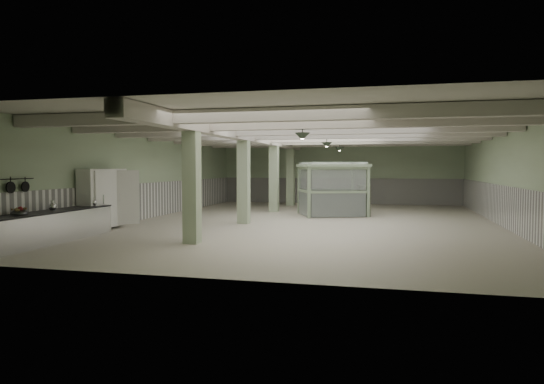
% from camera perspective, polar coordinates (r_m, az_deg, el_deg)
% --- Properties ---
extents(floor, '(20.00, 20.00, 0.00)m').
position_cam_1_polar(floor, '(19.16, 4.72, -3.56)').
color(floor, beige).
rests_on(floor, ground).
extents(ceiling, '(14.00, 20.00, 0.02)m').
position_cam_1_polar(ceiling, '(19.09, 4.77, 7.24)').
color(ceiling, beige).
rests_on(ceiling, wall_back).
extents(wall_back, '(14.00, 0.02, 3.60)m').
position_cam_1_polar(wall_back, '(28.96, 7.84, 2.21)').
color(wall_back, '#A9C49D').
rests_on(wall_back, floor).
extents(wall_front, '(14.00, 0.02, 3.60)m').
position_cam_1_polar(wall_front, '(9.30, -4.93, 0.62)').
color(wall_front, '#A9C49D').
rests_on(wall_front, floor).
extents(wall_left, '(0.02, 20.00, 3.60)m').
position_cam_1_polar(wall_left, '(21.28, -14.22, 1.87)').
color(wall_left, '#A9C49D').
rests_on(wall_left, floor).
extents(wall_right, '(0.02, 20.00, 3.60)m').
position_cam_1_polar(wall_right, '(19.23, 25.83, 1.55)').
color(wall_right, '#A9C49D').
rests_on(wall_right, floor).
extents(wainscot_left, '(0.05, 19.90, 1.50)m').
position_cam_1_polar(wainscot_left, '(21.32, -14.12, -0.95)').
color(wainscot_left, white).
rests_on(wainscot_left, floor).
extents(wainscot_right, '(0.05, 19.90, 1.50)m').
position_cam_1_polar(wainscot_right, '(19.27, 25.68, -1.57)').
color(wainscot_right, white).
rests_on(wainscot_right, floor).
extents(wainscot_back, '(13.90, 0.05, 1.50)m').
position_cam_1_polar(wainscot_back, '(28.96, 7.82, 0.13)').
color(wainscot_back, white).
rests_on(wainscot_back, floor).
extents(girder, '(0.45, 19.90, 0.40)m').
position_cam_1_polar(girder, '(19.62, -2.51, 6.49)').
color(girder, beige).
rests_on(girder, ceiling).
extents(beam_a, '(13.90, 0.35, 0.32)m').
position_cam_1_polar(beam_a, '(11.75, -1.01, 9.03)').
color(beam_a, beige).
rests_on(beam_a, ceiling).
extents(beam_b, '(13.90, 0.35, 0.32)m').
position_cam_1_polar(beam_b, '(14.17, 1.59, 8.00)').
color(beam_b, beige).
rests_on(beam_b, ceiling).
extents(beam_c, '(13.90, 0.35, 0.32)m').
position_cam_1_polar(beam_c, '(16.61, 3.41, 7.26)').
color(beam_c, beige).
rests_on(beam_c, ceiling).
extents(beam_d, '(13.90, 0.35, 0.32)m').
position_cam_1_polar(beam_d, '(19.07, 4.77, 6.70)').
color(beam_d, beige).
rests_on(beam_d, ceiling).
extents(beam_e, '(13.90, 0.35, 0.32)m').
position_cam_1_polar(beam_e, '(21.54, 5.81, 6.27)').
color(beam_e, beige).
rests_on(beam_e, ceiling).
extents(beam_f, '(13.90, 0.35, 0.32)m').
position_cam_1_polar(beam_f, '(24.02, 6.64, 5.93)').
color(beam_f, beige).
rests_on(beam_f, ceiling).
extents(beam_g, '(13.90, 0.35, 0.32)m').
position_cam_1_polar(beam_g, '(26.50, 7.31, 5.65)').
color(beam_g, beige).
rests_on(beam_g, ceiling).
extents(column_a, '(0.42, 0.42, 3.60)m').
position_cam_1_polar(column_a, '(13.93, -9.42, 1.38)').
color(column_a, '#A5B995').
rests_on(column_a, floor).
extents(column_b, '(0.42, 0.42, 3.60)m').
position_cam_1_polar(column_b, '(18.63, -3.36, 1.81)').
color(column_b, '#A5B995').
rests_on(column_b, floor).
extents(column_c, '(0.42, 0.42, 3.60)m').
position_cam_1_polar(column_c, '(23.45, 0.23, 2.06)').
color(column_c, '#A5B995').
rests_on(column_c, floor).
extents(column_d, '(0.42, 0.42, 3.60)m').
position_cam_1_polar(column_d, '(27.36, 2.19, 2.19)').
color(column_d, '#A5B995').
rests_on(column_d, floor).
extents(hook_rail, '(0.02, 1.20, 0.02)m').
position_cam_1_polar(hook_rail, '(14.95, -27.75, 1.37)').
color(hook_rail, black).
rests_on(hook_rail, wall_left).
extents(pendant_front, '(0.44, 0.44, 0.22)m').
position_cam_1_polar(pendant_front, '(14.05, 3.59, 6.52)').
color(pendant_front, '#2C3A2B').
rests_on(pendant_front, ceiling).
extents(pendant_mid, '(0.44, 0.44, 0.22)m').
position_cam_1_polar(pendant_mid, '(19.48, 6.45, 5.53)').
color(pendant_mid, '#2C3A2B').
rests_on(pendant_mid, ceiling).
extents(pendant_back, '(0.44, 0.44, 0.22)m').
position_cam_1_polar(pendant_back, '(24.44, 7.95, 5.00)').
color(pendant_back, '#2C3A2B').
rests_on(pendant_back, ceiling).
extents(prep_counter, '(0.91, 5.22, 0.91)m').
position_cam_1_polar(prep_counter, '(15.25, -25.03, -3.77)').
color(prep_counter, silver).
rests_on(prep_counter, floor).
extents(pitcher_near, '(0.25, 0.28, 0.31)m').
position_cam_1_polar(pitcher_near, '(15.40, -24.41, -1.48)').
color(pitcher_near, silver).
rests_on(pitcher_near, prep_counter).
extents(pitcher_far, '(0.21, 0.23, 0.28)m').
position_cam_1_polar(pitcher_far, '(16.79, -20.23, -1.09)').
color(pitcher_far, silver).
rests_on(pitcher_far, prep_counter).
extents(veg_colander, '(0.57, 0.57, 0.20)m').
position_cam_1_polar(veg_colander, '(14.59, -27.60, -2.01)').
color(veg_colander, '#39393E').
rests_on(veg_colander, prep_counter).
extents(orange_bowl, '(0.26, 0.26, 0.08)m').
position_cam_1_polar(orange_bowl, '(16.98, -20.57, -1.40)').
color(orange_bowl, '#B2B2B7').
rests_on(orange_bowl, prep_counter).
extents(skillet_near, '(0.04, 0.31, 0.31)m').
position_cam_1_polar(skillet_near, '(14.69, -28.39, 0.47)').
color(skillet_near, black).
rests_on(skillet_near, hook_rail).
extents(skillet_far, '(0.04, 0.29, 0.29)m').
position_cam_1_polar(skillet_far, '(15.09, -27.03, 0.56)').
color(skillet_far, black).
rests_on(skillet_far, hook_rail).
extents(walkin_cooler, '(1.06, 2.20, 2.02)m').
position_cam_1_polar(walkin_cooler, '(17.68, -19.18, -0.99)').
color(walkin_cooler, white).
rests_on(walkin_cooler, floor).
extents(guard_booth, '(3.55, 3.31, 2.39)m').
position_cam_1_polar(guard_booth, '(21.87, 7.10, 1.44)').
color(guard_booth, '#8CA181').
rests_on(guard_booth, floor).
extents(filing_cabinet, '(0.61, 0.74, 1.37)m').
position_cam_1_polar(filing_cabinet, '(21.64, 10.77, -1.03)').
color(filing_cabinet, '#565849').
rests_on(filing_cabinet, floor).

